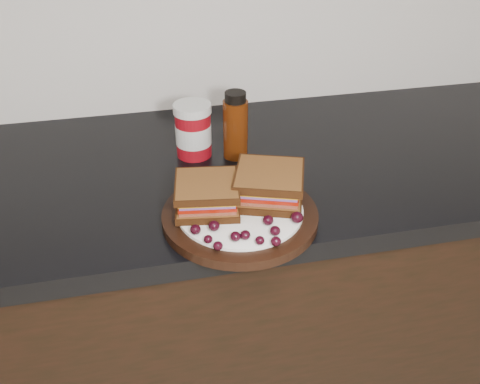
% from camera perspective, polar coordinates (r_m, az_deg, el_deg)
% --- Properties ---
extents(base_cabinets, '(3.96, 0.58, 0.86)m').
position_cam_1_polar(base_cabinets, '(1.42, -10.16, -14.58)').
color(base_cabinets, black).
rests_on(base_cabinets, ground_plane).
extents(countertop, '(3.98, 0.60, 0.04)m').
position_cam_1_polar(countertop, '(1.13, -12.36, 0.96)').
color(countertop, black).
rests_on(countertop, base_cabinets).
extents(plate, '(0.28, 0.28, 0.02)m').
position_cam_1_polar(plate, '(0.96, 0.00, -2.55)').
color(plate, black).
rests_on(plate, countertop).
extents(sandwich_left, '(0.13, 0.13, 0.05)m').
position_cam_1_polar(sandwich_left, '(0.95, -3.53, -0.29)').
color(sandwich_left, brown).
rests_on(sandwich_left, plate).
extents(sandwich_right, '(0.16, 0.16, 0.06)m').
position_cam_1_polar(sandwich_right, '(0.97, 3.13, 0.75)').
color(sandwich_right, brown).
rests_on(sandwich_right, plate).
extents(grape_0, '(0.02, 0.02, 0.02)m').
position_cam_1_polar(grape_0, '(0.89, -4.78, -4.00)').
color(grape_0, black).
rests_on(grape_0, plate).
extents(grape_1, '(0.02, 0.02, 0.02)m').
position_cam_1_polar(grape_1, '(0.90, -2.79, -3.63)').
color(grape_1, black).
rests_on(grape_1, plate).
extents(grape_2, '(0.02, 0.02, 0.01)m').
position_cam_1_polar(grape_2, '(0.87, -3.41, -5.05)').
color(grape_2, black).
rests_on(grape_2, plate).
extents(grape_3, '(0.02, 0.02, 0.01)m').
position_cam_1_polar(grape_3, '(0.86, -2.37, -5.76)').
color(grape_3, black).
rests_on(grape_3, plate).
extents(grape_4, '(0.02, 0.02, 0.02)m').
position_cam_1_polar(grape_4, '(0.87, -0.49, -4.76)').
color(grape_4, black).
rests_on(grape_4, plate).
extents(grape_5, '(0.02, 0.02, 0.02)m').
position_cam_1_polar(grape_5, '(0.88, 0.57, -4.61)').
color(grape_5, black).
rests_on(grape_5, plate).
extents(grape_6, '(0.02, 0.02, 0.01)m').
position_cam_1_polar(grape_6, '(0.87, 2.13, -5.18)').
color(grape_6, black).
rests_on(grape_6, plate).
extents(grape_7, '(0.02, 0.02, 0.02)m').
position_cam_1_polar(grape_7, '(0.87, 3.85, -5.28)').
color(grape_7, black).
rests_on(grape_7, plate).
extents(grape_8, '(0.02, 0.02, 0.02)m').
position_cam_1_polar(grape_8, '(0.89, 3.77, -4.16)').
color(grape_8, black).
rests_on(grape_8, plate).
extents(grape_9, '(0.02, 0.02, 0.02)m').
position_cam_1_polar(grape_9, '(0.91, 3.02, -3.03)').
color(grape_9, black).
rests_on(grape_9, plate).
extents(grape_10, '(0.02, 0.02, 0.02)m').
position_cam_1_polar(grape_10, '(0.92, 6.10, -2.70)').
color(grape_10, black).
rests_on(grape_10, plate).
extents(grape_11, '(0.02, 0.02, 0.02)m').
position_cam_1_polar(grape_11, '(0.94, 5.11, -1.87)').
color(grape_11, black).
rests_on(grape_11, plate).
extents(grape_12, '(0.02, 0.02, 0.01)m').
position_cam_1_polar(grape_12, '(0.94, 5.31, -1.97)').
color(grape_12, black).
rests_on(grape_12, plate).
extents(grape_13, '(0.02, 0.02, 0.02)m').
position_cam_1_polar(grape_13, '(0.98, 4.86, -0.30)').
color(grape_13, black).
rests_on(grape_13, plate).
extents(grape_14, '(0.02, 0.02, 0.01)m').
position_cam_1_polar(grape_14, '(0.99, 3.51, 0.12)').
color(grape_14, black).
rests_on(grape_14, plate).
extents(grape_15, '(0.02, 0.02, 0.02)m').
position_cam_1_polar(grape_15, '(0.98, 2.89, -0.26)').
color(grape_15, black).
rests_on(grape_15, plate).
extents(grape_16, '(0.02, 0.02, 0.02)m').
position_cam_1_polar(grape_16, '(0.99, -2.72, 0.26)').
color(grape_16, black).
rests_on(grape_16, plate).
extents(grape_17, '(0.02, 0.02, 0.02)m').
position_cam_1_polar(grape_17, '(0.98, -3.30, -0.25)').
color(grape_17, black).
rests_on(grape_17, plate).
extents(grape_18, '(0.02, 0.02, 0.02)m').
position_cam_1_polar(grape_18, '(0.96, -5.14, -0.91)').
color(grape_18, black).
rests_on(grape_18, plate).
extents(grape_19, '(0.02, 0.02, 0.02)m').
position_cam_1_polar(grape_19, '(0.96, -4.57, -1.10)').
color(grape_19, black).
rests_on(grape_19, plate).
extents(grape_20, '(0.02, 0.02, 0.02)m').
position_cam_1_polar(grape_20, '(0.93, -3.40, -2.17)').
color(grape_20, black).
rests_on(grape_20, plate).
extents(grape_21, '(0.02, 0.02, 0.01)m').
position_cam_1_polar(grape_21, '(0.92, -3.40, -2.63)').
color(grape_21, black).
rests_on(grape_21, plate).
extents(grape_22, '(0.02, 0.02, 0.02)m').
position_cam_1_polar(grape_22, '(0.97, -3.44, -0.72)').
color(grape_22, black).
rests_on(grape_22, plate).
extents(grape_23, '(0.02, 0.02, 0.02)m').
position_cam_1_polar(grape_23, '(0.96, -5.73, -1.13)').
color(grape_23, black).
rests_on(grape_23, plate).
extents(grape_24, '(0.02, 0.02, 0.01)m').
position_cam_1_polar(grape_24, '(0.94, -4.27, -1.69)').
color(grape_24, black).
rests_on(grape_24, plate).
extents(condiment_jar, '(0.11, 0.11, 0.12)m').
position_cam_1_polar(condiment_jar, '(1.15, -5.01, 6.59)').
color(condiment_jar, maroon).
rests_on(condiment_jar, countertop).
extents(oil_bottle, '(0.07, 0.07, 0.15)m').
position_cam_1_polar(oil_bottle, '(1.13, -0.48, 7.15)').
color(oil_bottle, '#471B07').
rests_on(oil_bottle, countertop).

